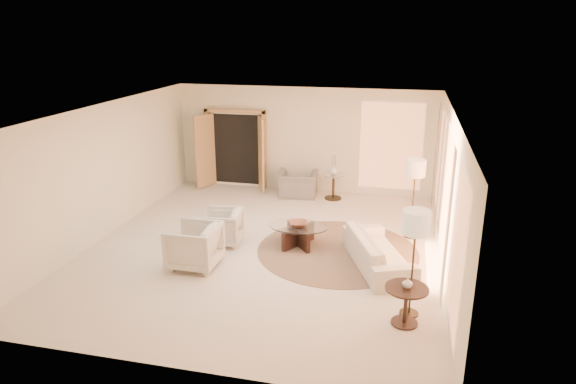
% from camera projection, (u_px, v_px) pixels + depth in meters
% --- Properties ---
extents(room, '(7.04, 8.04, 2.83)m').
position_uv_depth(room, '(264.00, 182.00, 10.05)').
color(room, silver).
rests_on(room, ground).
extents(windows_right, '(0.10, 6.40, 2.40)m').
position_uv_depth(windows_right, '(446.00, 196.00, 9.41)').
color(windows_right, '#FF9E66').
rests_on(windows_right, room).
extents(window_back_corner, '(1.70, 0.10, 2.40)m').
position_uv_depth(window_back_corner, '(391.00, 146.00, 13.22)').
color(window_back_corner, '#FF9E66').
rests_on(window_back_corner, room).
extents(curtains_right, '(0.06, 5.20, 2.60)m').
position_uv_depth(curtains_right, '(440.00, 184.00, 10.27)').
color(curtains_right, tan).
rests_on(curtains_right, room).
extents(french_doors, '(1.95, 0.66, 2.16)m').
position_uv_depth(french_doors, '(235.00, 150.00, 14.10)').
color(french_doors, tan).
rests_on(french_doors, room).
extents(area_rug, '(3.41, 3.41, 0.01)m').
position_uv_depth(area_rug, '(337.00, 250.00, 10.34)').
color(area_rug, '#473224').
rests_on(area_rug, room).
extents(sofa, '(1.56, 2.27, 0.62)m').
position_uv_depth(sofa, '(378.00, 251.00, 9.60)').
color(sofa, silver).
rests_on(sofa, room).
extents(armchair_left, '(0.82, 0.86, 0.79)m').
position_uv_depth(armchair_left, '(222.00, 225.00, 10.58)').
color(armchair_left, silver).
rests_on(armchair_left, room).
extents(armchair_right, '(0.83, 0.88, 0.91)m').
position_uv_depth(armchair_right, '(194.00, 244.00, 9.55)').
color(armchair_right, silver).
rests_on(armchair_right, room).
extents(accent_chair, '(1.08, 0.76, 0.89)m').
position_uv_depth(accent_chair, '(298.00, 180.00, 13.50)').
color(accent_chair, gray).
rests_on(accent_chair, room).
extents(coffee_table, '(1.28, 1.28, 0.44)m').
position_uv_depth(coffee_table, '(298.00, 233.00, 10.49)').
color(coffee_table, black).
rests_on(coffee_table, room).
extents(end_table, '(0.65, 0.65, 0.61)m').
position_uv_depth(end_table, '(406.00, 299.00, 7.69)').
color(end_table, black).
rests_on(end_table, room).
extents(side_table, '(0.58, 0.58, 0.67)m').
position_uv_depth(side_table, '(333.00, 184.00, 13.31)').
color(side_table, '#2F271A').
rests_on(side_table, room).
extents(floor_lamp_near, '(0.41, 0.41, 1.70)m').
position_uv_depth(floor_lamp_near, '(415.00, 172.00, 10.59)').
color(floor_lamp_near, '#2F271A').
rests_on(floor_lamp_near, room).
extents(floor_lamp_far, '(0.42, 0.42, 1.73)m').
position_uv_depth(floor_lamp_far, '(416.00, 227.00, 7.62)').
color(floor_lamp_far, '#2F271A').
rests_on(floor_lamp_far, room).
extents(bowl, '(0.49, 0.49, 0.09)m').
position_uv_depth(bowl, '(298.00, 224.00, 10.42)').
color(bowl, brown).
rests_on(bowl, coffee_table).
extents(end_vase, '(0.19, 0.19, 0.16)m').
position_uv_depth(end_vase, '(407.00, 283.00, 7.61)').
color(end_vase, white).
rests_on(end_vase, end_table).
extents(side_vase, '(0.28, 0.28, 0.23)m').
position_uv_depth(side_vase, '(334.00, 170.00, 13.19)').
color(side_vase, white).
rests_on(side_vase, side_table).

